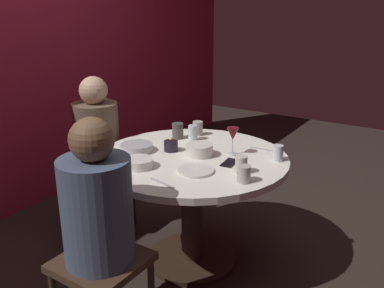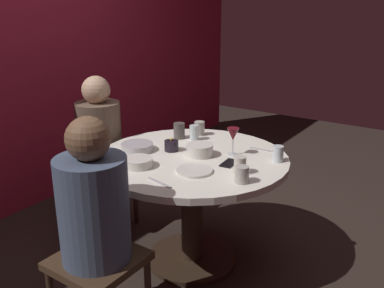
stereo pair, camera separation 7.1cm
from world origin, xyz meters
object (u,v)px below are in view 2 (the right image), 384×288
object	(u,v)px
cup_by_left_diner	(194,133)
cup_far_edge	(179,131)
candle_holder	(171,146)
bowl_small_white	(200,150)
wine_glass	(233,135)
cup_by_right_diner	(242,175)
dinner_plate	(194,171)
cup_near_candle	(199,128)
seated_diner_back	(99,137)
seated_diner_left	(94,209)
cup_beside_wine	(278,154)
cell_phone	(229,163)
cup_center_front	(240,165)
dining_table	(192,182)
bowl_salad_center	(138,162)
bowl_serving_large	(137,147)

from	to	relation	value
cup_by_left_diner	cup_far_edge	xyz separation A→B (m)	(-0.03, 0.11, 0.00)
candle_holder	bowl_small_white	bearing A→B (deg)	-81.91
wine_glass	cup_by_right_diner	distance (m)	0.44
dinner_plate	cup_near_candle	world-z (taller)	cup_near_candle
seated_diner_back	cup_far_edge	size ratio (longest dim) A/B	10.69
seated_diner_left	seated_diner_back	size ratio (longest dim) A/B	1.01
seated_diner_left	seated_diner_back	world-z (taller)	seated_diner_left
candle_holder	bowl_small_white	xyz separation A→B (m)	(0.03, -0.20, 0.00)
cup_by_right_diner	cup_beside_wine	distance (m)	0.40
cell_phone	cup_center_front	distance (m)	0.16
cup_by_right_diner	cup_far_edge	xyz separation A→B (m)	(0.43, 0.73, 0.01)
cup_far_edge	bowl_small_white	bearing A→B (deg)	-124.14
cup_near_candle	cup_beside_wine	size ratio (longest dim) A/B	1.03
wine_glass	seated_diner_back	bearing A→B (deg)	99.13
cup_near_candle	cup_by_right_diner	world-z (taller)	cup_near_candle
seated_diner_back	dining_table	bearing A→B (deg)	0.00
cell_phone	cup_far_edge	size ratio (longest dim) A/B	1.27
cup_by_left_diner	cup_beside_wine	xyz separation A→B (m)	(-0.06, -0.65, -0.00)
cup_by_left_diner	cup_center_front	xyz separation A→B (m)	(-0.35, -0.55, -0.00)
bowl_salad_center	bowl_small_white	size ratio (longest dim) A/B	1.03
seated_diner_back	cup_near_candle	world-z (taller)	seated_diner_back
bowl_small_white	cup_by_right_diner	world-z (taller)	cup_by_right_diner
dining_table	cup_beside_wine	size ratio (longest dim) A/B	12.33
cup_by_right_diner	seated_diner_left	bearing A→B (deg)	144.96
seated_diner_back	wine_glass	world-z (taller)	seated_diner_back
candle_holder	cup_center_front	size ratio (longest dim) A/B	0.91
cup_by_right_diner	cup_far_edge	world-z (taller)	cup_far_edge
seated_diner_back	dinner_plate	world-z (taller)	seated_diner_back
seated_diner_left	wine_glass	distance (m)	1.02
cup_center_front	cell_phone	bearing A→B (deg)	52.21
wine_glass	candle_holder	bearing A→B (deg)	113.15
cup_beside_wine	dinner_plate	bearing A→B (deg)	142.44
wine_glass	bowl_serving_large	size ratio (longest dim) A/B	0.85
seated_diner_back	bowl_serving_large	distance (m)	0.49
bowl_small_white	cup_center_front	xyz separation A→B (m)	(-0.12, -0.35, 0.01)
dinner_plate	seated_diner_left	bearing A→B (deg)	165.92
seated_diner_back	dinner_plate	bearing A→B (deg)	-11.67
cup_near_candle	cup_center_front	size ratio (longest dim) A/B	1.01
cell_phone	cup_beside_wine	size ratio (longest dim) A/B	1.44
wine_glass	bowl_small_white	world-z (taller)	wine_glass
bowl_serving_large	cup_by_left_diner	distance (m)	0.43
wine_glass	cup_near_candle	size ratio (longest dim) A/B	1.75
cup_by_left_diner	wine_glass	bearing A→B (deg)	-106.97
seated_diner_back	cup_far_edge	distance (m)	0.60
bowl_salad_center	cup_center_front	distance (m)	0.59
dinner_plate	cup_beside_wine	xyz separation A→B (m)	(0.42, -0.32, 0.04)
wine_glass	cup_by_left_diner	distance (m)	0.39
cell_phone	cup_near_candle	distance (m)	0.60
dining_table	dinner_plate	xyz separation A→B (m)	(-0.20, -0.16, 0.18)
cup_center_front	cup_beside_wine	xyz separation A→B (m)	(0.30, -0.10, -0.00)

